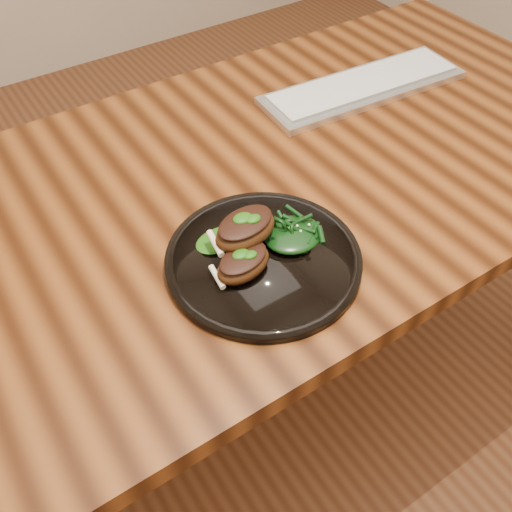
# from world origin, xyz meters

# --- Properties ---
(desk) EXTENTS (1.60, 0.80, 0.75)m
(desk) POSITION_xyz_m (0.00, 0.00, 0.67)
(desk) COLOR black
(desk) RESTS_ON ground
(plate) EXTENTS (0.31, 0.31, 0.02)m
(plate) POSITION_xyz_m (-0.13, -0.19, 0.76)
(plate) COLOR black
(plate) RESTS_ON desk
(lamb_chop_front) EXTENTS (0.10, 0.08, 0.04)m
(lamb_chop_front) POSITION_xyz_m (-0.18, -0.20, 0.79)
(lamb_chop_front) COLOR #3C1E0B
(lamb_chop_front) RESTS_ON plate
(lamb_chop_back) EXTENTS (0.12, 0.09, 0.05)m
(lamb_chop_back) POSITION_xyz_m (-0.15, -0.16, 0.81)
(lamb_chop_back) COLOR #3C1E0B
(lamb_chop_back) RESTS_ON plate
(herb_smear) EXTENTS (0.09, 0.06, 0.01)m
(herb_smear) POSITION_xyz_m (-0.17, -0.13, 0.77)
(herb_smear) COLOR #0F4107
(herb_smear) RESTS_ON plate
(greens_heap) EXTENTS (0.10, 0.09, 0.04)m
(greens_heap) POSITION_xyz_m (-0.07, -0.19, 0.78)
(greens_heap) COLOR black
(greens_heap) RESTS_ON plate
(keyboard) EXTENTS (0.48, 0.17, 0.02)m
(keyboard) POSITION_xyz_m (0.34, 0.12, 0.76)
(keyboard) COLOR silver
(keyboard) RESTS_ON desk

